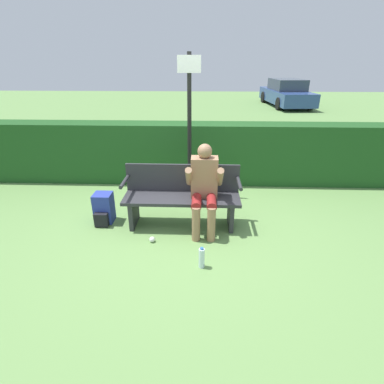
{
  "coord_description": "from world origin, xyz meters",
  "views": [
    {
      "loc": [
        0.3,
        -3.82,
        2.23
      ],
      "look_at": [
        0.15,
        -0.1,
        0.58
      ],
      "focal_mm": 28.0,
      "sensor_mm": 36.0,
      "label": 1
    }
  ],
  "objects_px": {
    "person_seated": "(204,185)",
    "water_bottle": "(202,258)",
    "signpost": "(189,119)",
    "backpack": "(104,209)",
    "parked_car": "(286,93)",
    "park_bench": "(182,196)"
  },
  "relations": [
    {
      "from": "signpost",
      "to": "parked_car",
      "type": "xyz_separation_m",
      "value": [
        4.45,
        11.29,
        -0.71
      ]
    },
    {
      "from": "backpack",
      "to": "parked_car",
      "type": "distance_m",
      "value": 13.65
    },
    {
      "from": "water_bottle",
      "to": "signpost",
      "type": "distance_m",
      "value": 2.47
    },
    {
      "from": "signpost",
      "to": "park_bench",
      "type": "bearing_deg",
      "value": -92.91
    },
    {
      "from": "signpost",
      "to": "parked_car",
      "type": "height_order",
      "value": "signpost"
    },
    {
      "from": "park_bench",
      "to": "backpack",
      "type": "distance_m",
      "value": 1.18
    },
    {
      "from": "backpack",
      "to": "water_bottle",
      "type": "bearing_deg",
      "value": -34.95
    },
    {
      "from": "water_bottle",
      "to": "signpost",
      "type": "height_order",
      "value": "signpost"
    },
    {
      "from": "backpack",
      "to": "park_bench",
      "type": "bearing_deg",
      "value": 0.59
    },
    {
      "from": "backpack",
      "to": "parked_car",
      "type": "height_order",
      "value": "parked_car"
    },
    {
      "from": "parked_car",
      "to": "person_seated",
      "type": "bearing_deg",
      "value": 156.82
    },
    {
      "from": "person_seated",
      "to": "water_bottle",
      "type": "distance_m",
      "value": 1.05
    },
    {
      "from": "person_seated",
      "to": "backpack",
      "type": "relative_size",
      "value": 2.7
    },
    {
      "from": "signpost",
      "to": "parked_car",
      "type": "bearing_deg",
      "value": 68.49
    },
    {
      "from": "person_seated",
      "to": "signpost",
      "type": "height_order",
      "value": "signpost"
    },
    {
      "from": "person_seated",
      "to": "backpack",
      "type": "bearing_deg",
      "value": 175.66
    },
    {
      "from": "person_seated",
      "to": "signpost",
      "type": "distance_m",
      "value": 1.43
    },
    {
      "from": "backpack",
      "to": "signpost",
      "type": "bearing_deg",
      "value": 42.73
    },
    {
      "from": "water_bottle",
      "to": "person_seated",
      "type": "bearing_deg",
      "value": 88.8
    },
    {
      "from": "park_bench",
      "to": "water_bottle",
      "type": "height_order",
      "value": "park_bench"
    },
    {
      "from": "water_bottle",
      "to": "parked_car",
      "type": "distance_m",
      "value": 14.09
    },
    {
      "from": "park_bench",
      "to": "backpack",
      "type": "xyz_separation_m",
      "value": [
        -1.16,
        -0.01,
        -0.23
      ]
    }
  ]
}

